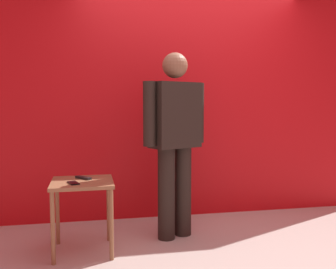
% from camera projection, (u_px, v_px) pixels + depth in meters
% --- Properties ---
extents(ground_plane, '(12.00, 12.00, 0.00)m').
position_uv_depth(ground_plane, '(228.00, 257.00, 3.20)').
color(ground_plane, '#B7B2A8').
extents(back_wall_red, '(4.54, 0.12, 2.84)m').
position_uv_depth(back_wall_red, '(189.00, 92.00, 4.37)').
color(back_wall_red, red).
rests_on(back_wall_red, ground_plane).
extents(standing_person, '(0.68, 0.41, 1.76)m').
position_uv_depth(standing_person, '(175.00, 135.00, 3.63)').
color(standing_person, black).
rests_on(standing_person, ground_plane).
extents(side_table, '(0.52, 0.52, 0.62)m').
position_uv_depth(side_table, '(82.00, 192.00, 3.29)').
color(side_table, olive).
rests_on(side_table, ground_plane).
extents(cell_phone, '(0.11, 0.16, 0.01)m').
position_uv_depth(cell_phone, '(73.00, 183.00, 3.17)').
color(cell_phone, black).
rests_on(cell_phone, side_table).
extents(tv_remote, '(0.15, 0.16, 0.02)m').
position_uv_depth(tv_remote, '(83.00, 178.00, 3.37)').
color(tv_remote, black).
rests_on(tv_remote, side_table).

